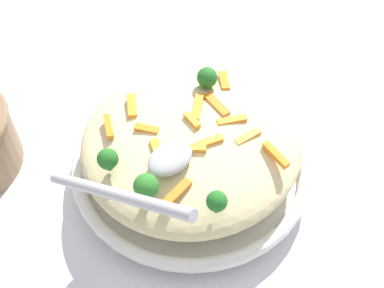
% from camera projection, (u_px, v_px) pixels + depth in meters
% --- Properties ---
extents(ground_plane, '(2.40, 2.40, 0.00)m').
position_uv_depth(ground_plane, '(192.00, 173.00, 0.68)').
color(ground_plane, silver).
extents(serving_bowl, '(0.31, 0.31, 0.04)m').
position_uv_depth(serving_bowl, '(192.00, 164.00, 0.66)').
color(serving_bowl, white).
rests_on(serving_bowl, ground_plane).
extents(pasta_mound, '(0.28, 0.27, 0.07)m').
position_uv_depth(pasta_mound, '(192.00, 141.00, 0.62)').
color(pasta_mound, beige).
rests_on(pasta_mound, serving_bowl).
extents(carrot_piece_0, '(0.01, 0.04, 0.01)m').
position_uv_depth(carrot_piece_0, '(276.00, 155.00, 0.57)').
color(carrot_piece_0, orange).
rests_on(carrot_piece_0, pasta_mound).
extents(carrot_piece_1, '(0.03, 0.03, 0.01)m').
position_uv_depth(carrot_piece_1, '(189.00, 149.00, 0.57)').
color(carrot_piece_1, orange).
rests_on(carrot_piece_1, pasta_mound).
extents(carrot_piece_2, '(0.02, 0.04, 0.01)m').
position_uv_depth(carrot_piece_2, '(214.00, 103.00, 0.62)').
color(carrot_piece_2, orange).
rests_on(carrot_piece_2, pasta_mound).
extents(carrot_piece_3, '(0.04, 0.01, 0.01)m').
position_uv_depth(carrot_piece_3, '(177.00, 193.00, 0.54)').
color(carrot_piece_3, orange).
rests_on(carrot_piece_3, pasta_mound).
extents(carrot_piece_4, '(0.02, 0.03, 0.01)m').
position_uv_depth(carrot_piece_4, '(156.00, 149.00, 0.57)').
color(carrot_piece_4, orange).
rests_on(carrot_piece_4, pasta_mound).
extents(carrot_piece_5, '(0.04, 0.03, 0.01)m').
position_uv_depth(carrot_piece_5, '(198.00, 107.00, 0.61)').
color(carrot_piece_5, orange).
rests_on(carrot_piece_5, pasta_mound).
extents(carrot_piece_6, '(0.02, 0.03, 0.01)m').
position_uv_depth(carrot_piece_6, '(108.00, 126.00, 0.60)').
color(carrot_piece_6, orange).
rests_on(carrot_piece_6, pasta_mound).
extents(carrot_piece_7, '(0.04, 0.01, 0.01)m').
position_uv_depth(carrot_piece_7, '(248.00, 137.00, 0.59)').
color(carrot_piece_7, orange).
rests_on(carrot_piece_7, pasta_mound).
extents(carrot_piece_8, '(0.02, 0.03, 0.01)m').
position_uv_depth(carrot_piece_8, '(147.00, 129.00, 0.59)').
color(carrot_piece_8, orange).
rests_on(carrot_piece_8, pasta_mound).
extents(carrot_piece_9, '(0.03, 0.03, 0.01)m').
position_uv_depth(carrot_piece_9, '(224.00, 81.00, 0.64)').
color(carrot_piece_9, orange).
rests_on(carrot_piece_9, pasta_mound).
extents(carrot_piece_10, '(0.03, 0.02, 0.01)m').
position_uv_depth(carrot_piece_10, '(210.00, 142.00, 0.58)').
color(carrot_piece_10, orange).
rests_on(carrot_piece_10, pasta_mound).
extents(carrot_piece_11, '(0.04, 0.03, 0.01)m').
position_uv_depth(carrot_piece_11, '(232.00, 121.00, 0.60)').
color(carrot_piece_11, orange).
rests_on(carrot_piece_11, pasta_mound).
extents(carrot_piece_12, '(0.03, 0.03, 0.01)m').
position_uv_depth(carrot_piece_12, '(132.00, 106.00, 0.62)').
color(carrot_piece_12, orange).
rests_on(carrot_piece_12, pasta_mound).
extents(carrot_piece_13, '(0.01, 0.03, 0.01)m').
position_uv_depth(carrot_piece_13, '(192.00, 121.00, 0.59)').
color(carrot_piece_13, orange).
rests_on(carrot_piece_13, pasta_mound).
extents(broccoli_floret_0, '(0.03, 0.03, 0.03)m').
position_uv_depth(broccoli_floret_0, '(207.00, 78.00, 0.63)').
color(broccoli_floret_0, '#205B1C').
rests_on(broccoli_floret_0, pasta_mound).
extents(broccoli_floret_1, '(0.03, 0.03, 0.03)m').
position_uv_depth(broccoli_floret_1, '(146.00, 186.00, 0.53)').
color(broccoli_floret_1, '#296820').
rests_on(broccoli_floret_1, pasta_mound).
extents(broccoli_floret_2, '(0.02, 0.02, 0.03)m').
position_uv_depth(broccoli_floret_2, '(108.00, 159.00, 0.55)').
color(broccoli_floret_2, '#205B1C').
rests_on(broccoli_floret_2, pasta_mound).
extents(broccoli_floret_3, '(0.02, 0.02, 0.03)m').
position_uv_depth(broccoli_floret_3, '(217.00, 202.00, 0.52)').
color(broccoli_floret_3, '#205B1C').
rests_on(broccoli_floret_3, pasta_mound).
extents(serving_spoon, '(0.14, 0.18, 0.10)m').
position_uv_depth(serving_spoon, '(149.00, 172.00, 0.52)').
color(serving_spoon, '#B7B7BC').
rests_on(serving_spoon, pasta_mound).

